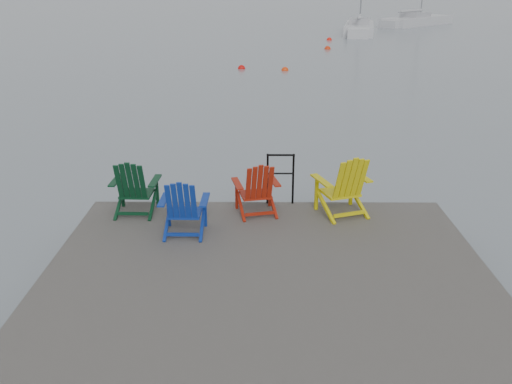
{
  "coord_description": "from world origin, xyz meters",
  "views": [
    {
      "loc": [
        -0.1,
        -6.3,
        4.12
      ],
      "look_at": [
        -0.17,
        2.09,
        0.85
      ],
      "focal_mm": 38.0,
      "sensor_mm": 36.0,
      "label": 1
    }
  ],
  "objects_px": {
    "sailboat_mid": "(417,21)",
    "buoy_b": "(285,70)",
    "chair_blue": "(183,206)",
    "buoy_d": "(329,40)",
    "handrail": "(280,174)",
    "chair_yellow": "(344,185)",
    "buoy_a": "(242,69)",
    "buoy_c": "(328,49)",
    "chair_green": "(134,187)",
    "chair_red": "(257,188)",
    "sailboat_near": "(359,29)"
  },
  "relations": [
    {
      "from": "handrail",
      "to": "chair_blue",
      "type": "distance_m",
      "value": 1.96
    },
    {
      "from": "buoy_b",
      "to": "buoy_c",
      "type": "xyz_separation_m",
      "value": [
        3.15,
        9.01,
        0.0
      ]
    },
    {
      "from": "buoy_a",
      "to": "chair_yellow",
      "type": "bearing_deg",
      "value": -83.2
    },
    {
      "from": "chair_blue",
      "to": "sailboat_mid",
      "type": "xyz_separation_m",
      "value": [
        16.9,
        49.38,
        -0.61
      ]
    },
    {
      "from": "chair_yellow",
      "to": "buoy_b",
      "type": "relative_size",
      "value": 2.9
    },
    {
      "from": "chair_green",
      "to": "buoy_d",
      "type": "height_order",
      "value": "chair_green"
    },
    {
      "from": "handrail",
      "to": "buoy_a",
      "type": "bearing_deg",
      "value": 93.89
    },
    {
      "from": "sailboat_mid",
      "to": "buoy_b",
      "type": "bearing_deg",
      "value": -72.13
    },
    {
      "from": "sailboat_mid",
      "to": "buoy_d",
      "type": "height_order",
      "value": "sailboat_mid"
    },
    {
      "from": "chair_blue",
      "to": "chair_yellow",
      "type": "bearing_deg",
      "value": 17.72
    },
    {
      "from": "chair_blue",
      "to": "buoy_a",
      "type": "distance_m",
      "value": 20.2
    },
    {
      "from": "buoy_a",
      "to": "buoy_d",
      "type": "distance_m",
      "value": 15.48
    },
    {
      "from": "chair_yellow",
      "to": "buoy_a",
      "type": "bearing_deg",
      "value": 77.47
    },
    {
      "from": "buoy_d",
      "to": "chair_blue",
      "type": "bearing_deg",
      "value": -100.41
    },
    {
      "from": "chair_green",
      "to": "buoy_a",
      "type": "relative_size",
      "value": 2.54
    },
    {
      "from": "chair_yellow",
      "to": "buoy_b",
      "type": "distance_m",
      "value": 18.88
    },
    {
      "from": "handrail",
      "to": "buoy_b",
      "type": "relative_size",
      "value": 2.5
    },
    {
      "from": "handrail",
      "to": "buoy_c",
      "type": "distance_m",
      "value": 27.7
    },
    {
      "from": "chair_red",
      "to": "buoy_b",
      "type": "xyz_separation_m",
      "value": [
        1.27,
        18.84,
        -0.96
      ]
    },
    {
      "from": "chair_yellow",
      "to": "buoy_c",
      "type": "height_order",
      "value": "chair_yellow"
    },
    {
      "from": "chair_blue",
      "to": "sailboat_near",
      "type": "distance_m",
      "value": 41.23
    },
    {
      "from": "chair_green",
      "to": "buoy_b",
      "type": "xyz_separation_m",
      "value": [
        3.29,
        18.85,
        -0.98
      ]
    },
    {
      "from": "sailboat_near",
      "to": "buoy_d",
      "type": "distance_m",
      "value": 6.56
    },
    {
      "from": "chair_red",
      "to": "buoy_c",
      "type": "height_order",
      "value": "chair_red"
    },
    {
      "from": "chair_yellow",
      "to": "buoy_d",
      "type": "xyz_separation_m",
      "value": [
        3.79,
        33.63,
        -1.03
      ]
    },
    {
      "from": "handrail",
      "to": "buoy_a",
      "type": "distance_m",
      "value": 18.99
    },
    {
      "from": "chair_red",
      "to": "sailboat_mid",
      "type": "relative_size",
      "value": 0.07
    },
    {
      "from": "handrail",
      "to": "chair_red",
      "type": "xyz_separation_m",
      "value": [
        -0.4,
        -0.47,
        -0.08
      ]
    },
    {
      "from": "chair_blue",
      "to": "buoy_c",
      "type": "distance_m",
      "value": 29.18
    },
    {
      "from": "chair_blue",
      "to": "buoy_d",
      "type": "relative_size",
      "value": 2.27
    },
    {
      "from": "chair_blue",
      "to": "chair_green",
      "type": "bearing_deg",
      "value": 140.38
    },
    {
      "from": "chair_yellow",
      "to": "buoy_d",
      "type": "bearing_deg",
      "value": 64.23
    },
    {
      "from": "buoy_c",
      "to": "sailboat_near",
      "type": "bearing_deg",
      "value": 70.89
    },
    {
      "from": "chair_green",
      "to": "chair_red",
      "type": "height_order",
      "value": "chair_green"
    },
    {
      "from": "buoy_b",
      "to": "buoy_d",
      "type": "distance_m",
      "value": 15.29
    },
    {
      "from": "chair_blue",
      "to": "buoy_c",
      "type": "xyz_separation_m",
      "value": [
        5.53,
        28.63,
        -0.96
      ]
    },
    {
      "from": "handrail",
      "to": "chair_yellow",
      "type": "relative_size",
      "value": 0.86
    },
    {
      "from": "chair_green",
      "to": "sailboat_near",
      "type": "xyz_separation_m",
      "value": [
        10.42,
        39.34,
        -0.63
      ]
    },
    {
      "from": "chair_yellow",
      "to": "chair_green",
      "type": "bearing_deg",
      "value": 160.61
    },
    {
      "from": "handrail",
      "to": "chair_blue",
      "type": "height_order",
      "value": "chair_blue"
    },
    {
      "from": "chair_blue",
      "to": "buoy_d",
      "type": "distance_m",
      "value": 34.99
    },
    {
      "from": "chair_yellow",
      "to": "sailboat_mid",
      "type": "xyz_separation_m",
      "value": [
        14.37,
        48.61,
        -0.67
      ]
    },
    {
      "from": "chair_green",
      "to": "chair_blue",
      "type": "height_order",
      "value": "chair_green"
    },
    {
      "from": "sailboat_near",
      "to": "buoy_a",
      "type": "height_order",
      "value": "sailboat_near"
    },
    {
      "from": "handrail",
      "to": "sailboat_near",
      "type": "xyz_separation_m",
      "value": [
        8.01,
        38.87,
        -0.69
      ]
    },
    {
      "from": "buoy_b",
      "to": "buoy_c",
      "type": "distance_m",
      "value": 9.54
    },
    {
      "from": "chair_red",
      "to": "handrail",
      "type": "bearing_deg",
      "value": 36.85
    },
    {
      "from": "chair_yellow",
      "to": "sailboat_mid",
      "type": "relative_size",
      "value": 0.08
    },
    {
      "from": "chair_red",
      "to": "chair_yellow",
      "type": "height_order",
      "value": "chair_yellow"
    },
    {
      "from": "chair_blue",
      "to": "chair_yellow",
      "type": "distance_m",
      "value": 2.64
    }
  ]
}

